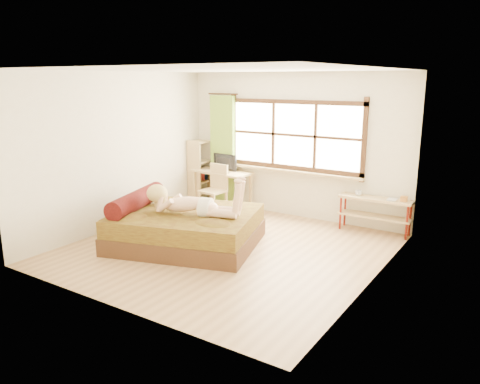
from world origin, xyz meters
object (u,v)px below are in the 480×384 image
Objects in this scene: bed at (183,227)px; bookshelf at (202,171)px; kitten at (156,196)px; chair at (216,186)px; desk at (222,176)px; pipe_shelf at (376,207)px; woman at (191,194)px.

bookshelf is (-1.38, 2.28, 0.38)m from bed.
bed is at bearing -26.88° from kitten.
chair reaches higher than bed.
chair is 0.72× the size of bookshelf.
pipe_shelf is (3.12, 0.12, -0.21)m from desk.
chair is at bearing -172.91° from pipe_shelf.
pipe_shelf is (2.37, 2.26, 0.15)m from bed.
desk is 0.40m from chair.
chair is at bearing 72.05° from kitten.
desk is 0.64m from bookshelf.
bed is 7.94× the size of kitten.
pipe_shelf is (2.16, 2.29, -0.42)m from woman.
desk is 3.13m from pipe_shelf.
bed reaches higher than pipe_shelf.
woman reaches higher than pipe_shelf.
pipe_shelf is 3.75m from bookshelf.
bed is 2.29m from desk.
desk is at bearing -15.75° from bookshelf.
bed is 2.09× the size of pipe_shelf.
bed is at bearing -61.29° from bookshelf.
desk is at bearing -179.82° from pipe_shelf.
chair is (-0.64, 1.77, 0.24)m from bed.
woman is at bearing -135.43° from pipe_shelf.
bookshelf reaches higher than kitten.
woman is at bearing -58.13° from bookshelf.
chair reaches higher than kitten.
kitten is 2.02m from desk.
bed is at bearing 153.31° from woman.
pipe_shelf is at bearing 14.34° from chair.
kitten is 0.34× the size of chair.
bed is 2.03× the size of desk.
woman is 2.02m from chair.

